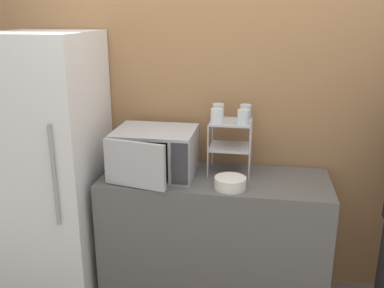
{
  "coord_description": "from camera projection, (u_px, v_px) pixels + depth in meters",
  "views": [
    {
      "loc": [
        0.28,
        -2.31,
        1.93
      ],
      "look_at": [
        -0.16,
        0.31,
        1.1
      ],
      "focal_mm": 40.0,
      "sensor_mm": 36.0,
      "label": 1
    }
  ],
  "objects": [
    {
      "name": "glass_front_left",
      "position": [
        217.0,
        116.0,
        2.71
      ],
      "size": [
        0.08,
        0.08,
        0.1
      ],
      "color": "silver",
      "rests_on": "dish_rack"
    },
    {
      "name": "microwave",
      "position": [
        154.0,
        152.0,
        2.81
      ],
      "size": [
        0.53,
        0.53,
        0.3
      ],
      "color": "#ADADB2",
      "rests_on": "counter"
    },
    {
      "name": "glass_back_left",
      "position": [
        218.0,
        111.0,
        2.86
      ],
      "size": [
        0.08,
        0.08,
        0.1
      ],
      "color": "silver",
      "rests_on": "dish_rack"
    },
    {
      "name": "glass_back_right",
      "position": [
        245.0,
        112.0,
        2.83
      ],
      "size": [
        0.08,
        0.08,
        0.1
      ],
      "color": "silver",
      "rests_on": "dish_rack"
    },
    {
      "name": "glass_front_right",
      "position": [
        243.0,
        117.0,
        2.69
      ],
      "size": [
        0.08,
        0.08,
        0.1
      ],
      "color": "silver",
      "rests_on": "dish_rack"
    },
    {
      "name": "refrigerator",
      "position": [
        54.0,
        168.0,
        2.92
      ],
      "size": [
        0.61,
        0.7,
        1.81
      ],
      "color": "white",
      "rests_on": "ground_plane"
    },
    {
      "name": "counter",
      "position": [
        214.0,
        238.0,
        2.93
      ],
      "size": [
        1.49,
        0.57,
        0.89
      ],
      "color": "#595654",
      "rests_on": "ground_plane"
    },
    {
      "name": "dish_rack",
      "position": [
        230.0,
        136.0,
        2.81
      ],
      "size": [
        0.28,
        0.26,
        0.35
      ],
      "color": "#B2B2B7",
      "rests_on": "counter"
    },
    {
      "name": "bowl",
      "position": [
        230.0,
        183.0,
        2.61
      ],
      "size": [
        0.19,
        0.19,
        0.07
      ],
      "color": "silver",
      "rests_on": "counter"
    },
    {
      "name": "wall_back",
      "position": [
        221.0,
        106.0,
        2.98
      ],
      "size": [
        8.0,
        0.06,
        2.6
      ],
      "color": "#9E7047",
      "rests_on": "ground_plane"
    }
  ]
}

